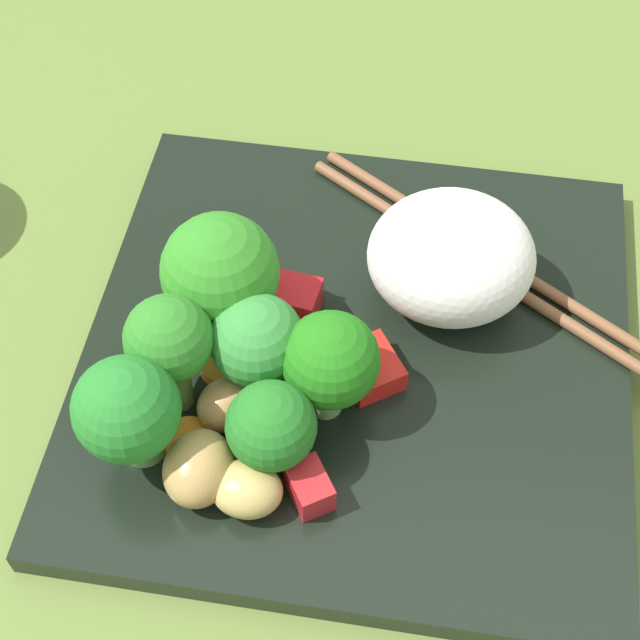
% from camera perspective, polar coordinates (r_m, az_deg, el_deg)
% --- Properties ---
extents(ground_plane, '(1.10, 1.10, 0.02)m').
position_cam_1_polar(ground_plane, '(0.51, 2.09, -3.11)').
color(ground_plane, olive).
extents(square_plate, '(0.27, 0.27, 0.01)m').
position_cam_1_polar(square_plate, '(0.49, 2.15, -2.01)').
color(square_plate, black).
rests_on(square_plate, ground_plane).
extents(rice_mound, '(0.08, 0.09, 0.06)m').
position_cam_1_polar(rice_mound, '(0.48, 7.73, 3.68)').
color(rice_mound, white).
rests_on(rice_mound, square_plate).
extents(broccoli_floret_0, '(0.04, 0.04, 0.06)m').
position_cam_1_polar(broccoli_floret_0, '(0.44, -3.73, -1.27)').
color(broccoli_floret_0, '#52944C').
rests_on(broccoli_floret_0, square_plate).
extents(broccoli_floret_1, '(0.05, 0.05, 0.06)m').
position_cam_1_polar(broccoli_floret_1, '(0.44, 0.60, -2.48)').
color(broccoli_floret_1, '#71B05D').
rests_on(broccoli_floret_1, square_plate).
extents(broccoli_floret_2, '(0.04, 0.04, 0.05)m').
position_cam_1_polar(broccoli_floret_2, '(0.43, -2.89, -6.29)').
color(broccoli_floret_2, '#579D47').
rests_on(broccoli_floret_2, square_plate).
extents(broccoli_floret_3, '(0.04, 0.04, 0.07)m').
position_cam_1_polar(broccoli_floret_3, '(0.44, -8.88, -1.27)').
color(broccoli_floret_3, '#5D9047').
rests_on(broccoli_floret_3, square_plate).
extents(broccoli_floret_4, '(0.05, 0.05, 0.07)m').
position_cam_1_polar(broccoli_floret_4, '(0.43, -11.27, -5.32)').
color(broccoli_floret_4, '#67AA53').
rests_on(broccoli_floret_4, square_plate).
extents(broccoli_floret_5, '(0.06, 0.06, 0.08)m').
position_cam_1_polar(broccoli_floret_5, '(0.46, -5.82, 3.09)').
color(broccoli_floret_5, '#559D3E').
rests_on(broccoli_floret_5, square_plate).
extents(carrot_slice_0, '(0.03, 0.03, 0.01)m').
position_cam_1_polar(carrot_slice_0, '(0.46, -7.73, -7.06)').
color(carrot_slice_0, orange).
rests_on(carrot_slice_0, square_plate).
extents(carrot_slice_1, '(0.04, 0.04, 0.01)m').
position_cam_1_polar(carrot_slice_1, '(0.48, -0.29, -1.85)').
color(carrot_slice_1, '#F69736').
rests_on(carrot_slice_1, square_plate).
extents(carrot_slice_2, '(0.03, 0.03, 0.01)m').
position_cam_1_polar(carrot_slice_2, '(0.48, -5.74, -2.63)').
color(carrot_slice_2, orange).
rests_on(carrot_slice_2, square_plate).
extents(pepper_chunk_0, '(0.03, 0.03, 0.02)m').
position_cam_1_polar(pepper_chunk_0, '(0.44, -0.63, -9.82)').
color(pepper_chunk_0, red).
rests_on(pepper_chunk_0, square_plate).
extents(pepper_chunk_1, '(0.04, 0.04, 0.01)m').
position_cam_1_polar(pepper_chunk_1, '(0.47, 2.97, -2.84)').
color(pepper_chunk_1, red).
rests_on(pepper_chunk_1, square_plate).
extents(pepper_chunk_2, '(0.03, 0.03, 0.02)m').
position_cam_1_polar(pepper_chunk_2, '(0.49, -1.77, 1.30)').
color(pepper_chunk_2, red).
rests_on(pepper_chunk_2, square_plate).
extents(chicken_piece_0, '(0.04, 0.04, 0.02)m').
position_cam_1_polar(chicken_piece_0, '(0.48, -3.42, -0.44)').
color(chicken_piece_0, tan).
rests_on(chicken_piece_0, square_plate).
extents(chicken_piece_1, '(0.03, 0.03, 0.02)m').
position_cam_1_polar(chicken_piece_1, '(0.43, -4.36, -9.92)').
color(chicken_piece_1, tan).
rests_on(chicken_piece_1, square_plate).
extents(chicken_piece_2, '(0.04, 0.04, 0.02)m').
position_cam_1_polar(chicken_piece_2, '(0.45, -5.36, -4.91)').
color(chicken_piece_2, tan).
rests_on(chicken_piece_2, square_plate).
extents(chicken_piece_3, '(0.04, 0.03, 0.03)m').
position_cam_1_polar(chicken_piece_3, '(0.44, -7.16, -8.67)').
color(chicken_piece_3, tan).
rests_on(chicken_piece_3, square_plate).
extents(chopstick_pair, '(0.15, 0.21, 0.01)m').
position_cam_1_polar(chopstick_pair, '(0.52, 10.42, 2.96)').
color(chopstick_pair, brown).
rests_on(chopstick_pair, square_plate).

